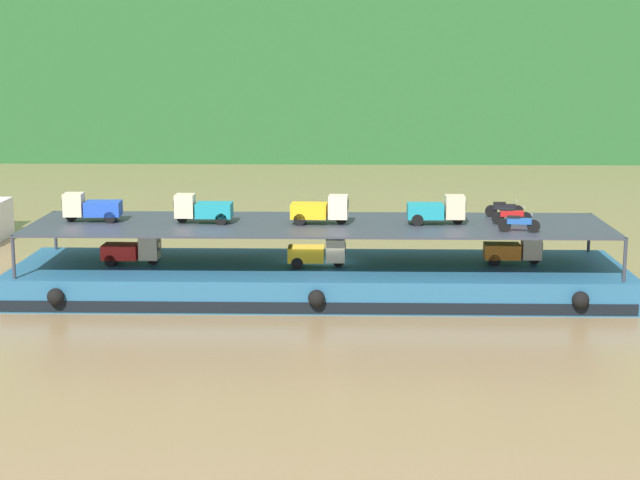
% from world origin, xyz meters
% --- Properties ---
extents(ground_plane, '(400.00, 400.00, 0.00)m').
position_xyz_m(ground_plane, '(0.00, 0.00, 0.00)').
color(ground_plane, olive).
extents(cargo_barge, '(29.17, 8.32, 1.50)m').
position_xyz_m(cargo_barge, '(0.00, -0.03, 0.75)').
color(cargo_barge, '#23567A').
rests_on(cargo_barge, ground).
extents(cargo_rack, '(27.57, 6.91, 2.00)m').
position_xyz_m(cargo_rack, '(0.00, 0.00, 3.44)').
color(cargo_rack, '#2D333D').
rests_on(cargo_rack, cargo_barge).
extents(mini_truck_lower_stern, '(2.77, 1.25, 1.38)m').
position_xyz_m(mini_truck_lower_stern, '(-8.97, -0.19, 2.19)').
color(mini_truck_lower_stern, red).
rests_on(mini_truck_lower_stern, cargo_barge).
extents(mini_truck_lower_aft, '(2.74, 1.20, 1.38)m').
position_xyz_m(mini_truck_lower_aft, '(-0.03, -0.54, 2.19)').
color(mini_truck_lower_aft, gold).
rests_on(mini_truck_lower_aft, cargo_barge).
extents(mini_truck_lower_mid, '(2.77, 1.25, 1.38)m').
position_xyz_m(mini_truck_lower_mid, '(9.39, 0.36, 2.19)').
color(mini_truck_lower_mid, orange).
rests_on(mini_truck_lower_mid, cargo_barge).
extents(mini_truck_upper_stern, '(2.79, 1.28, 1.38)m').
position_xyz_m(mini_truck_upper_stern, '(-11.01, 0.35, 4.19)').
color(mini_truck_upper_stern, '#1E47B7').
rests_on(mini_truck_upper_stern, cargo_rack).
extents(mini_truck_upper_mid, '(2.76, 1.23, 1.38)m').
position_xyz_m(mini_truck_upper_mid, '(-5.58, 0.06, 4.19)').
color(mini_truck_upper_mid, teal).
rests_on(mini_truck_upper_mid, cargo_rack).
extents(mini_truck_upper_fore, '(2.79, 1.30, 1.38)m').
position_xyz_m(mini_truck_upper_fore, '(0.09, -0.07, 4.19)').
color(mini_truck_upper_fore, gold).
rests_on(mini_truck_upper_fore, cargo_rack).
extents(mini_truck_upper_bow, '(2.74, 1.20, 1.38)m').
position_xyz_m(mini_truck_upper_bow, '(5.63, 0.01, 4.19)').
color(mini_truck_upper_bow, teal).
rests_on(mini_truck_upper_bow, cargo_rack).
extents(motorcycle_upper_port, '(1.90, 0.55, 0.87)m').
position_xyz_m(motorcycle_upper_port, '(9.17, -2.07, 3.93)').
color(motorcycle_upper_port, black).
rests_on(motorcycle_upper_port, cargo_rack).
extents(motorcycle_upper_centre, '(1.90, 0.55, 0.87)m').
position_xyz_m(motorcycle_upper_centre, '(9.16, -0.00, 3.93)').
color(motorcycle_upper_centre, black).
rests_on(motorcycle_upper_centre, cargo_rack).
extents(motorcycle_upper_stbd, '(1.90, 0.55, 0.87)m').
position_xyz_m(motorcycle_upper_stbd, '(9.13, 2.07, 3.93)').
color(motorcycle_upper_stbd, black).
rests_on(motorcycle_upper_stbd, cargo_rack).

